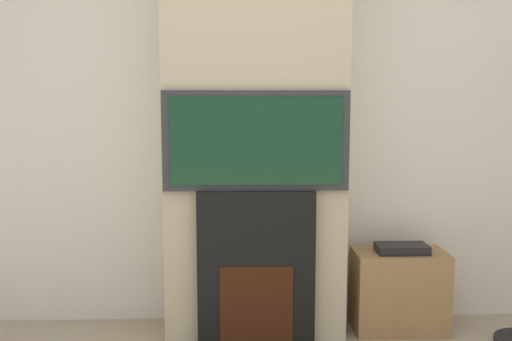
% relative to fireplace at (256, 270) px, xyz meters
% --- Properties ---
extents(wall_back, '(6.00, 0.06, 2.70)m').
position_rel_fireplace_xyz_m(wall_back, '(0.00, 0.45, 0.91)').
color(wall_back, silver).
rests_on(wall_back, ground_plane).
extents(chimney_breast, '(1.01, 0.42, 2.70)m').
position_rel_fireplace_xyz_m(chimney_breast, '(0.00, 0.21, 0.91)').
color(chimney_breast, '#BCAD8E').
rests_on(chimney_breast, ground_plane).
extents(fireplace, '(0.64, 0.15, 0.88)m').
position_rel_fireplace_xyz_m(fireplace, '(0.00, 0.00, 0.00)').
color(fireplace, black).
rests_on(fireplace, ground_plane).
extents(television, '(1.00, 0.07, 0.53)m').
position_rel_fireplace_xyz_m(television, '(0.00, -0.00, 0.71)').
color(television, '#2D2D33').
rests_on(television, fireplace).
extents(media_stand, '(0.54, 0.30, 0.53)m').
position_rel_fireplace_xyz_m(media_stand, '(0.86, 0.19, -0.19)').
color(media_stand, '#997047').
rests_on(media_stand, ground_plane).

